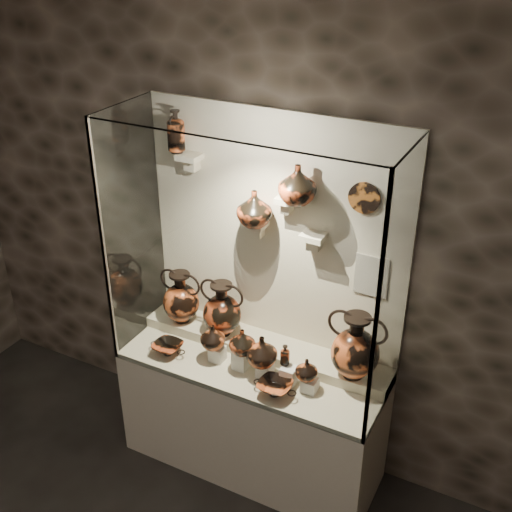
{
  "coord_description": "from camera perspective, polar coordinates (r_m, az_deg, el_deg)",
  "views": [
    {
      "loc": [
        1.52,
        -0.68,
        3.37
      ],
      "look_at": [
        -0.0,
        2.24,
        1.59
      ],
      "focal_mm": 45.0,
      "sensor_mm": 36.0,
      "label": 1
    }
  ],
  "objects": [
    {
      "name": "plinth",
      "position": [
        4.39,
        -0.35,
        -14.1
      ],
      "size": [
        1.7,
        0.6,
        0.8
      ],
      "primitive_type": "cube",
      "color": "beige",
      "rests_on": "floor"
    },
    {
      "name": "amphora_right",
      "position": [
        3.84,
        8.82,
        -7.92
      ],
      "size": [
        0.42,
        0.42,
        0.43
      ],
      "primitive_type": null,
      "rotation": [
        0.0,
        0.0,
        0.26
      ],
      "color": "#CD5627",
      "rests_on": "rear_tier"
    },
    {
      "name": "bracket_ul",
      "position": [
        3.95,
        -5.93,
        8.77
      ],
      "size": [
        0.14,
        0.12,
        0.04
      ],
      "primitive_type": "cube",
      "color": "beige",
      "rests_on": "back_panel"
    },
    {
      "name": "wall_plate",
      "position": [
        3.58,
        9.61,
        5.11
      ],
      "size": [
        0.18,
        0.02,
        0.18
      ],
      "primitive_type": "cylinder",
      "rotation": [
        1.57,
        0.0,
        0.0
      ],
      "color": "#B66223",
      "rests_on": "back_panel"
    },
    {
      "name": "glass_front",
      "position": [
        3.47,
        -2.69,
        -2.31
      ],
      "size": [
        1.7,
        0.01,
        1.6
      ],
      "primitive_type": "cube",
      "color": "white",
      "rests_on": "plinth"
    },
    {
      "name": "amphora_mid",
      "position": [
        4.18,
        -3.03,
        -4.69
      ],
      "size": [
        0.36,
        0.36,
        0.38
      ],
      "primitive_type": null,
      "rotation": [
        0.0,
        0.0,
        -0.21
      ],
      "color": "#9F3B1C",
      "rests_on": "rear_tier"
    },
    {
      "name": "jug_b",
      "position": [
        3.95,
        -1.21,
        -7.61
      ],
      "size": [
        0.2,
        0.2,
        0.17
      ],
      "primitive_type": "imported",
      "rotation": [
        0.0,
        0.0,
        0.26
      ],
      "color": "#9F3B1C",
      "rests_on": "pedestal_b"
    },
    {
      "name": "pedestal_b",
      "position": [
        4.06,
        -1.34,
        -9.14
      ],
      "size": [
        0.09,
        0.09,
        0.13
      ],
      "primitive_type": "cube",
      "color": "silver",
      "rests_on": "front_tier"
    },
    {
      "name": "lekythos_small",
      "position": [
        3.88,
        2.62,
        -8.68
      ],
      "size": [
        0.09,
        0.09,
        0.16
      ],
      "primitive_type": null,
      "rotation": [
        0.0,
        0.0,
        0.31
      ],
      "color": "#9F3B1C",
      "rests_on": "pedestal_d"
    },
    {
      "name": "front_tier",
      "position": [
        4.13,
        -0.37,
        -9.85
      ],
      "size": [
        1.68,
        0.58,
        0.03
      ],
      "primitive_type": "cube",
      "color": "#BAAE90",
      "rests_on": "plinth"
    },
    {
      "name": "pedestal_e",
      "position": [
        3.92,
        4.83,
        -11.33
      ],
      "size": [
        0.09,
        0.09,
        0.08
      ],
      "primitive_type": "cube",
      "color": "silver",
      "rests_on": "front_tier"
    },
    {
      "name": "wall_back",
      "position": [
        3.94,
        1.76,
        1.75
      ],
      "size": [
        5.0,
        0.02,
        3.2
      ],
      "primitive_type": "cube",
      "color": "black",
      "rests_on": "ground"
    },
    {
      "name": "glass_top",
      "position": [
        3.38,
        -0.46,
        11.69
      ],
      "size": [
        1.7,
        0.6,
        0.01
      ],
      "primitive_type": "cube",
      "color": "white",
      "rests_on": "back_panel"
    },
    {
      "name": "frame_post_right",
      "position": [
        3.19,
        10.62,
        -5.78
      ],
      "size": [
        0.02,
        0.02,
        1.6
      ],
      "primitive_type": "cube",
      "color": "gray",
      "rests_on": "plinth"
    },
    {
      "name": "jug_e",
      "position": [
        3.85,
        4.53,
        -10.0
      ],
      "size": [
        0.17,
        0.17,
        0.14
      ],
      "primitive_type": "imported",
      "rotation": [
        0.0,
        0.0,
        0.27
      ],
      "color": "#CD5627",
      "rests_on": "pedestal_e"
    },
    {
      "name": "glass_right",
      "position": [
        3.43,
        12.21,
        -3.35
      ],
      "size": [
        0.01,
        0.6,
        1.6
      ],
      "primitive_type": "cube",
      "color": "white",
      "rests_on": "plinth"
    },
    {
      "name": "pedestal_a",
      "position": [
        4.14,
        -3.43,
        -8.63
      ],
      "size": [
        0.09,
        0.09,
        0.1
      ],
      "primitive_type": "cube",
      "color": "silver",
      "rests_on": "front_tier"
    },
    {
      "name": "back_panel",
      "position": [
        3.94,
        1.73,
        1.72
      ],
      "size": [
        1.7,
        0.03,
        1.6
      ],
      "primitive_type": "cube",
      "color": "beige",
      "rests_on": "plinth"
    },
    {
      "name": "amphora_left",
      "position": [
        4.33,
        -6.67,
        -3.63
      ],
      "size": [
        0.36,
        0.36,
        0.37
      ],
      "primitive_type": null,
      "rotation": [
        0.0,
        0.0,
        0.27
      ],
      "color": "#CD5627",
      "rests_on": "rear_tier"
    },
    {
      "name": "bracket_cb",
      "position": [
        3.71,
        2.68,
        5.07
      ],
      "size": [
        0.1,
        0.12,
        0.04
      ],
      "primitive_type": "cube",
      "color": "beige",
      "rests_on": "back_panel"
    },
    {
      "name": "bracket_cc",
      "position": [
        3.73,
        5.12,
        1.73
      ],
      "size": [
        0.14,
        0.12,
        0.04
      ],
      "primitive_type": "cube",
      "color": "beige",
      "rests_on": "back_panel"
    },
    {
      "name": "kylix_left",
      "position": [
        4.22,
        -7.83,
        -8.05
      ],
      "size": [
        0.3,
        0.27,
        0.1
      ],
      "primitive_type": null,
      "rotation": [
        0.0,
        0.0,
        0.31
      ],
      "color": "#9F3B1C",
      "rests_on": "front_tier"
    },
    {
      "name": "rear_tier",
      "position": [
        4.23,
        0.74,
        -8.17
      ],
      "size": [
        1.7,
        0.25,
        0.1
      ],
      "primitive_type": "cube",
      "color": "#BAAE90",
      "rests_on": "plinth"
    },
    {
      "name": "frame_post_left",
      "position": [
        3.91,
        -13.39,
        0.68
      ],
      "size": [
        0.02,
        0.02,
        1.6
      ],
      "primitive_type": "cube",
      "color": "gray",
      "rests_on": "plinth"
    },
    {
      "name": "ovoid_vase_b",
      "position": [
        3.58,
        3.72,
        6.38
      ],
      "size": [
        0.27,
        0.27,
        0.23
      ],
      "primitive_type": "imported",
      "rotation": [
        0.0,
        0.0,
        0.31
      ],
      "color": "#9F3B1C",
      "rests_on": "bracket_cb"
    },
    {
      "name": "info_placard",
      "position": [
        3.77,
        10.17,
        -1.74
      ],
      "size": [
        0.19,
        0.01,
        0.26
      ],
      "primitive_type": "cube",
      "color": "beige",
      "rests_on": "back_panel"
    },
    {
      "name": "ovoid_vase_a",
      "position": [
        3.77,
        -0.13,
        4.26
      ],
      "size": [
        0.22,
        0.22,
        0.22
      ],
      "primitive_type": "imported",
      "rotation": [
        0.0,
        0.0,
        0.02
      ],
      "color": "#9F3B1C",
      "rests_on": "bracket_ca"
    },
    {
      "name": "bracket_ca",
      "position": [
        3.88,
        -0.07,
        2.9
      ],
      "size": [
        0.14,
        0.12,
        0.04
      ],
      "primitive_type": "cube",
      "color": "beige",
      "rests_on": "back_panel"
    },
    {
      "name": "jug_c",
      "position": [
        3.92,
        0.53,
        -8.44
      ],
      "size": [
        0.25,
        0.25,
        0.2
      ],
      "primitive_type": "imported",
      "rotation": [
        0.0,
        0.0,
        0.39
      ],
      "color": "#CD5627",
      "rests_on": "pedestal_c"
    },
    {
      "name": "pedestal_d",
      "position": [
        3.95,
        2.94,
        -10.54
      ],
      "size": [
        0.09,
        0.09,
        0.12
      ],
      "primitive_type": "cube",
      "color": "silver",
      "rests_on": "front_tier"
    },
    {
      "name": "lekythos_tall",
      "position": [
        3.94,
        -7.13,
        11.12
      ],
      "size": [
        0.14,
        0.14,
        0.29
      ],
      "primitive_type": null,
      "rotation": [
        0.0,
        0.0,
        -0.24
      ],
      "color": "#CD5627",
      "rests_on": "bracket_ul"
    },
    {
      "name": "kylix_right",
      "position": [
        3.87,
        1.71,
        -11.57
      ],
      "size": [
        0.32,
        0.3,
        0.11
      ],
      "primitive_type": null,
      "rotation": [
        0.0,
        0.0,
        0.33
      ],
      "color": "#CD5627",
      "rests_on": "front_tier"
    },
    {
      "name": "pedestal_c",
      "position": [
        4.01,
        0.83,
        -10.05
      ],
      "size": [
        0.09,
        0.09,
        0.09
      ],
      "primitive_type": "cube",
      "color": "silver",
      "rests_on": "front_tier"
    },
    {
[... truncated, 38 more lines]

